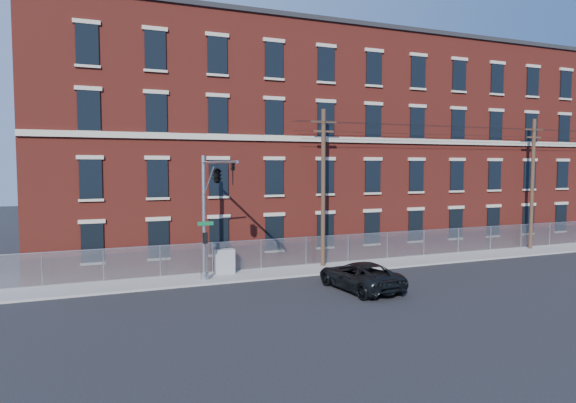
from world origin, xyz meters
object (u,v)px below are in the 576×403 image
at_px(traffic_signal_mast, 214,188).
at_px(utility_cabinet, 225,261).
at_px(utility_pole_near, 323,185).
at_px(pickup_truck, 360,276).

xyz_separation_m(traffic_signal_mast, utility_cabinet, (1.49, 3.50, -4.54)).
height_order(traffic_signal_mast, utility_pole_near, utility_pole_near).
relative_size(pickup_truck, utility_cabinet, 3.71).
relative_size(utility_pole_near, pickup_truck, 1.86).
height_order(traffic_signal_mast, utility_cabinet, traffic_signal_mast).
relative_size(traffic_signal_mast, utility_cabinet, 4.82).
bearing_deg(utility_cabinet, traffic_signal_mast, -113.36).
relative_size(traffic_signal_mast, utility_pole_near, 0.70).
xyz_separation_m(pickup_truck, utility_cabinet, (-5.65, 6.19, 0.10)).
distance_m(utility_pole_near, pickup_truck, 7.69).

